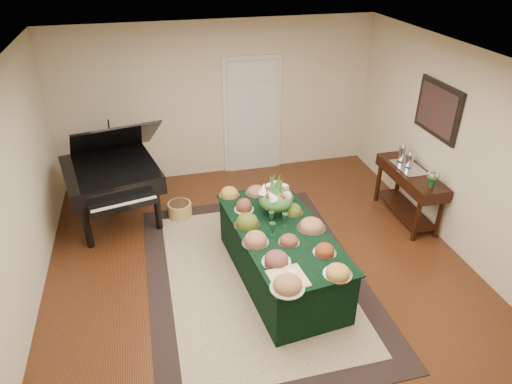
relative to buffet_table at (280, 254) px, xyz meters
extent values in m
plane|color=black|center=(-0.20, 0.17, -0.38)|extent=(6.00, 6.00, 0.00)
cube|color=black|center=(-0.31, 0.10, -0.37)|extent=(2.72, 3.81, 0.01)
cube|color=beige|center=(-0.31, 0.10, -0.37)|extent=(2.18, 3.27, 0.01)
cube|color=silver|center=(0.40, 3.15, 0.67)|extent=(1.05, 0.04, 2.10)
cube|color=silver|center=(0.40, 3.13, 0.62)|extent=(0.90, 0.06, 2.00)
cube|color=black|center=(0.00, 0.00, -0.01)|extent=(1.18, 2.20, 0.73)
cube|color=black|center=(0.00, 0.00, 0.36)|extent=(1.25, 2.27, 0.02)
cylinder|color=silver|center=(0.01, -0.26, 0.38)|extent=(0.26, 0.26, 0.01)
ellipsoid|color=brown|center=(0.01, -0.26, 0.42)|extent=(0.21, 0.21, 0.07)
cylinder|color=silver|center=(0.34, -0.93, 0.38)|extent=(0.31, 0.31, 0.01)
ellipsoid|color=gold|center=(0.34, -0.93, 0.42)|extent=(0.26, 0.26, 0.07)
cylinder|color=#A6AFA6|center=(-0.34, 0.56, 0.38)|extent=(0.26, 0.26, 0.01)
ellipsoid|color=brown|center=(-0.34, 0.56, 0.44)|extent=(0.21, 0.21, 0.11)
cylinder|color=silver|center=(-0.37, -0.17, 0.38)|extent=(0.32, 0.32, 0.01)
ellipsoid|color=#B07046|center=(-0.37, -0.17, 0.43)|extent=(0.26, 0.26, 0.10)
cylinder|color=silver|center=(0.25, 0.73, 0.38)|extent=(0.30, 0.30, 0.01)
ellipsoid|color=brown|center=(0.25, 0.73, 0.43)|extent=(0.25, 0.25, 0.10)
cylinder|color=silver|center=(-0.23, -0.58, 0.38)|extent=(0.33, 0.33, 0.01)
ellipsoid|color=brown|center=(-0.23, -0.58, 0.43)|extent=(0.27, 0.27, 0.09)
cylinder|color=silver|center=(-0.38, 0.21, 0.38)|extent=(0.33, 0.33, 0.01)
ellipsoid|color=#516319|center=(-0.38, 0.21, 0.44)|extent=(0.27, 0.27, 0.10)
cylinder|color=silver|center=(0.25, 0.34, 0.38)|extent=(0.29, 0.29, 0.01)
ellipsoid|color=#516319|center=(0.25, 0.34, 0.43)|extent=(0.24, 0.24, 0.08)
cylinder|color=silver|center=(-0.45, 0.97, 0.38)|extent=(0.29, 0.29, 0.01)
ellipsoid|color=gold|center=(-0.45, 0.97, 0.43)|extent=(0.23, 0.23, 0.09)
cylinder|color=silver|center=(0.37, -0.05, 0.38)|extent=(0.35, 0.35, 0.01)
ellipsoid|color=#B07046|center=(0.37, -0.05, 0.43)|extent=(0.29, 0.29, 0.09)
cylinder|color=silver|center=(-0.07, 0.94, 0.38)|extent=(0.32, 0.32, 0.01)
ellipsoid|color=#B07046|center=(-0.07, 0.94, 0.42)|extent=(0.26, 0.26, 0.07)
cylinder|color=#A6AFA6|center=(-0.24, -1.00, 0.38)|extent=(0.36, 0.36, 0.01)
ellipsoid|color=#B07046|center=(-0.24, -1.00, 0.43)|extent=(0.30, 0.30, 0.10)
cylinder|color=silver|center=(0.25, 1.01, 0.38)|extent=(0.25, 0.25, 0.01)
ellipsoid|color=#516319|center=(0.25, 1.01, 0.42)|extent=(0.21, 0.21, 0.08)
cylinder|color=silver|center=(0.34, -0.55, 0.38)|extent=(0.27, 0.27, 0.01)
ellipsoid|color=brown|center=(0.34, -0.55, 0.42)|extent=(0.22, 0.22, 0.08)
cube|color=tan|center=(-0.19, -0.88, 0.38)|extent=(0.41, 0.41, 0.02)
ellipsoid|color=#F0EBCA|center=(-0.25, -0.84, 0.43)|extent=(0.14, 0.14, 0.08)
ellipsoid|color=#F0EBCA|center=(-0.12, -0.81, 0.42)|extent=(0.12, 0.12, 0.07)
cube|color=#FFA328|center=(-0.13, -0.95, 0.42)|extent=(0.11, 0.10, 0.05)
cylinder|color=#13311F|center=(0.03, 0.38, 0.46)|extent=(0.17, 0.17, 0.17)
ellipsoid|color=#2F6127|center=(0.03, 0.38, 0.58)|extent=(0.43, 0.43, 0.28)
cylinder|color=black|center=(-2.42, 1.31, -0.06)|extent=(0.10, 0.10, 0.64)
cylinder|color=black|center=(-1.43, 1.52, -0.06)|extent=(0.10, 0.10, 0.64)
cylinder|color=black|center=(-2.17, 2.53, -0.06)|extent=(0.10, 0.10, 0.64)
cube|color=black|center=(-2.05, 1.95, 0.40)|extent=(1.55, 1.62, 0.27)
cube|color=black|center=(-1.88, 1.19, 0.31)|extent=(0.94, 0.41, 0.10)
cube|color=black|center=(-1.93, 2.13, 0.89)|extent=(1.42, 1.24, 0.71)
cylinder|color=#A57E42|center=(-1.10, 1.79, -0.26)|extent=(0.37, 0.37, 0.23)
cylinder|color=black|center=(2.12, 0.32, -0.06)|extent=(0.07, 0.07, 0.64)
cylinder|color=black|center=(2.48, 0.32, -0.06)|extent=(0.07, 0.07, 0.64)
cylinder|color=black|center=(2.12, 1.48, -0.06)|extent=(0.07, 0.07, 0.64)
cylinder|color=black|center=(2.48, 1.48, -0.06)|extent=(0.07, 0.07, 0.64)
cube|color=black|center=(2.30, 0.90, 0.35)|extent=(0.45, 1.37, 0.18)
cube|color=black|center=(2.30, 0.90, -0.23)|extent=(0.38, 1.21, 0.03)
cube|color=silver|center=(2.30, 1.01, 0.45)|extent=(0.34, 0.58, 0.02)
cylinder|color=#13311F|center=(2.30, 0.41, 0.50)|extent=(0.08, 0.08, 0.12)
ellipsoid|color=pink|center=(2.30, 0.41, 0.62)|extent=(0.19, 0.19, 0.12)
cube|color=black|center=(2.52, 0.90, 1.37)|extent=(0.04, 0.95, 0.75)
cube|color=#521527|center=(2.50, 0.90, 1.37)|extent=(0.01, 0.82, 0.62)
camera|label=1|loc=(-1.41, -4.36, 3.55)|focal=32.00mm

